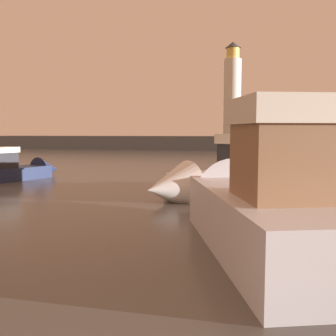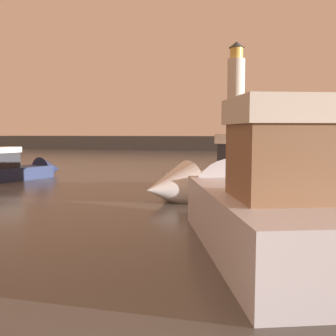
{
  "view_description": "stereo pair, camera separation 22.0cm",
  "coord_description": "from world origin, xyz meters",
  "px_view_note": "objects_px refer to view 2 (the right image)",
  "views": [
    {
      "loc": [
        1.12,
        -2.58,
        3.02
      ],
      "look_at": [
        -1.9,
        15.56,
        1.3
      ],
      "focal_mm": 42.2,
      "sensor_mm": 36.0,
      "label": 1
    },
    {
      "loc": [
        1.34,
        -2.54,
        3.02
      ],
      "look_at": [
        -1.9,
        15.56,
        1.3
      ],
      "focal_mm": 42.2,
      "sensor_mm": 36.0,
      "label": 2
    }
  ],
  "objects_px": {
    "motorboat_2": "(217,178)",
    "motorboat_3": "(25,169)",
    "lighthouse": "(236,92)",
    "motorboat_0": "(250,201)",
    "sailboat_moored": "(328,169)"
  },
  "relations": [
    {
      "from": "motorboat_3",
      "to": "sailboat_moored",
      "type": "distance_m",
      "value": 19.54
    },
    {
      "from": "lighthouse",
      "to": "motorboat_0",
      "type": "xyz_separation_m",
      "value": [
        0.89,
        -52.53,
        -8.05
      ]
    },
    {
      "from": "lighthouse",
      "to": "sailboat_moored",
      "type": "distance_m",
      "value": 38.16
    },
    {
      "from": "lighthouse",
      "to": "sailboat_moored",
      "type": "xyz_separation_m",
      "value": [
        6.32,
        -36.64,
        -8.58
      ]
    },
    {
      "from": "motorboat_0",
      "to": "motorboat_2",
      "type": "height_order",
      "value": "motorboat_0"
    },
    {
      "from": "motorboat_2",
      "to": "motorboat_3",
      "type": "relative_size",
      "value": 1.2
    },
    {
      "from": "motorboat_0",
      "to": "sailboat_moored",
      "type": "bearing_deg",
      "value": 71.13
    },
    {
      "from": "motorboat_0",
      "to": "motorboat_3",
      "type": "relative_size",
      "value": 1.58
    },
    {
      "from": "motorboat_2",
      "to": "lighthouse",
      "type": "bearing_deg",
      "value": 89.5
    },
    {
      "from": "motorboat_3",
      "to": "sailboat_moored",
      "type": "height_order",
      "value": "sailboat_moored"
    },
    {
      "from": "motorboat_0",
      "to": "motorboat_2",
      "type": "relative_size",
      "value": 1.32
    },
    {
      "from": "lighthouse",
      "to": "sailboat_moored",
      "type": "height_order",
      "value": "lighthouse"
    },
    {
      "from": "motorboat_0",
      "to": "sailboat_moored",
      "type": "height_order",
      "value": "sailboat_moored"
    },
    {
      "from": "motorboat_0",
      "to": "motorboat_2",
      "type": "bearing_deg",
      "value": 100.02
    },
    {
      "from": "sailboat_moored",
      "to": "motorboat_2",
      "type": "bearing_deg",
      "value": -127.79
    }
  ]
}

